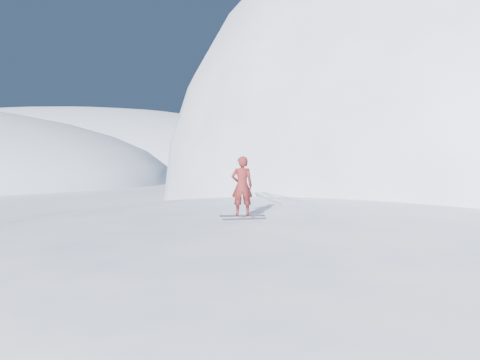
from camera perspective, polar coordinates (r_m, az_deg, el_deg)
The scene contains 9 objects.
ground at distance 15.20m, azimuth 9.92°, elevation -13.33°, with size 400.00×400.00×0.00m, color white.
near_ridge at distance 18.25m, azimuth 10.77°, elevation -10.56°, with size 36.00×28.00×4.80m, color white.
summit_peak at distance 47.76m, azimuth 28.57°, elevation -2.49°, with size 60.00×56.00×56.00m, color white.
peak_shoulder at distance 36.97m, azimuth 17.72°, elevation -3.76°, with size 28.00×24.00×18.00m, color white.
far_ridge_c at distance 129.50m, azimuth -20.11°, elevation 0.93°, with size 140.00×90.00×36.00m, color white.
wind_bumps at distance 17.09m, azimuth 6.36°, elevation -11.46°, with size 16.00×14.40×1.00m.
snowboard at distance 13.67m, azimuth 0.27°, elevation -4.78°, with size 1.44×0.27×0.02m, color black.
snowboarder at distance 13.57m, azimuth 0.27°, elevation -0.79°, with size 0.69×0.45×1.88m, color maroon.
board_tracks at distance 20.25m, azimuth 5.12°, elevation -2.23°, with size 2.20×5.98×0.04m.
Camera 1 is at (-3.48, -14.17, 4.26)m, focal length 32.00 mm.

